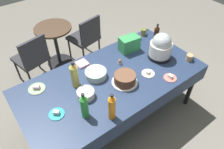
{
  "coord_description": "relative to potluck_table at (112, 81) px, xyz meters",
  "views": [
    {
      "loc": [
        -1.07,
        -1.43,
        2.47
      ],
      "look_at": [
        0.0,
        0.0,
        0.8
      ],
      "focal_mm": 33.86,
      "sensor_mm": 36.0,
      "label": 1
    }
  ],
  "objects": [
    {
      "name": "soda_bottle_ginger_ale",
      "position": [
        -0.4,
        0.15,
        0.22
      ],
      "size": [
        0.09,
        0.09,
        0.34
      ],
      "color": "gold",
      "rests_on": "potluck_table"
    },
    {
      "name": "slow_cooker",
      "position": [
        0.73,
        -0.06,
        0.22
      ],
      "size": [
        0.29,
        0.29,
        0.35
      ],
      "color": "black",
      "rests_on": "potluck_table"
    },
    {
      "name": "maroon_chair_right",
      "position": [
        0.41,
        1.29,
        -0.2
      ],
      "size": [
        0.52,
        0.52,
        0.85
      ],
      "color": "#333338",
      "rests_on": "ground"
    },
    {
      "name": "soda_bottle_cola",
      "position": [
        0.91,
        0.2,
        0.2
      ],
      "size": [
        0.07,
        0.07,
        0.3
      ],
      "color": "#33190F",
      "rests_on": "potluck_table"
    },
    {
      "name": "potluck_table",
      "position": [
        0.0,
        0.0,
        0.0
      ],
      "size": [
        2.2,
        1.1,
        0.75
      ],
      "color": "navy",
      "rests_on": "ground"
    },
    {
      "name": "glass_salad_bowl",
      "position": [
        -0.14,
        0.13,
        0.1
      ],
      "size": [
        0.25,
        0.25,
        0.08
      ],
      "primitive_type": "cylinder",
      "color": "#B2C6BC",
      "rests_on": "potluck_table"
    },
    {
      "name": "soda_bottle_lime_soda",
      "position": [
        -0.53,
        -0.27,
        0.21
      ],
      "size": [
        0.08,
        0.08,
        0.32
      ],
      "color": "green",
      "rests_on": "potluck_table"
    },
    {
      "name": "ceramic_snack_bowl",
      "position": [
        -0.4,
        -0.07,
        0.1
      ],
      "size": [
        0.19,
        0.19,
        0.08
      ],
      "primitive_type": "cylinder",
      "color": "silver",
      "rests_on": "potluck_table"
    },
    {
      "name": "cupcake_lemon",
      "position": [
        0.23,
        0.14,
        0.09
      ],
      "size": [
        0.05,
        0.05,
        0.07
      ],
      "color": "beige",
      "rests_on": "potluck_table"
    },
    {
      "name": "maroon_chair_left",
      "position": [
        -0.53,
        1.29,
        -0.2
      ],
      "size": [
        0.52,
        0.52,
        0.85
      ],
      "color": "#333338",
      "rests_on": "ground"
    },
    {
      "name": "soda_carton",
      "position": [
        0.51,
        0.3,
        0.16
      ],
      "size": [
        0.28,
        0.19,
        0.2
      ],
      "primitive_type": "cube",
      "rotation": [
        0.0,
        0.0,
        -0.12
      ],
      "color": "#338C4C",
      "rests_on": "potluck_table"
    },
    {
      "name": "ground",
      "position": [
        0.0,
        0.0,
        -0.69
      ],
      "size": [
        9.0,
        9.0,
        0.0
      ],
      "primitive_type": "plane",
      "color": "slate"
    },
    {
      "name": "cupcake_mint",
      "position": [
        1.0,
        0.13,
        0.09
      ],
      "size": [
        0.05,
        0.05,
        0.07
      ],
      "color": "beige",
      "rests_on": "potluck_table"
    },
    {
      "name": "dessert_plate_sage",
      "position": [
        -0.78,
        0.36,
        0.07
      ],
      "size": [
        0.19,
        0.19,
        0.05
      ],
      "color": "#8CA87F",
      "rests_on": "potluck_table"
    },
    {
      "name": "dessert_plate_cream",
      "position": [
        0.39,
        -0.2,
        0.07
      ],
      "size": [
        0.16,
        0.16,
        0.05
      ],
      "color": "beige",
      "rests_on": "potluck_table"
    },
    {
      "name": "paper_napkin_stack",
      "position": [
        -0.16,
        0.42,
        0.07
      ],
      "size": [
        0.14,
        0.14,
        0.02
      ],
      "primitive_type": "cube",
      "rotation": [
        0.0,
        0.0,
        0.01
      ],
      "color": "pink",
      "rests_on": "potluck_table"
    },
    {
      "name": "coffee_mug_olive",
      "position": [
        0.93,
        0.46,
        0.11
      ],
      "size": [
        0.11,
        0.07,
        0.09
      ],
      "color": "olive",
      "rests_on": "potluck_table"
    },
    {
      "name": "round_cafe_table",
      "position": [
        -0.05,
        1.52,
        -0.19
      ],
      "size": [
        0.6,
        0.6,
        0.72
      ],
      "color": "#473323",
      "rests_on": "ground"
    },
    {
      "name": "coffee_mug_tan",
      "position": [
        0.99,
        -0.33,
        0.1
      ],
      "size": [
        0.12,
        0.09,
        0.08
      ],
      "color": "tan",
      "rests_on": "potluck_table"
    },
    {
      "name": "dessert_plate_teal",
      "position": [
        -0.75,
        -0.09,
        0.07
      ],
      "size": [
        0.16,
        0.16,
        0.05
      ],
      "color": "teal",
      "rests_on": "potluck_table"
    },
    {
      "name": "cupcake_cocoa",
      "position": [
        0.8,
        0.4,
        0.09
      ],
      "size": [
        0.05,
        0.05,
        0.07
      ],
      "color": "beige",
      "rests_on": "potluck_table"
    },
    {
      "name": "soda_bottle_orange_juice",
      "position": [
        -0.33,
        -0.44,
        0.22
      ],
      "size": [
        0.07,
        0.07,
        0.33
      ],
      "color": "orange",
      "rests_on": "potluck_table"
    },
    {
      "name": "dessert_plate_coral",
      "position": [
        0.54,
        -0.41,
        0.07
      ],
      "size": [
        0.15,
        0.15,
        0.05
      ],
      "color": "#E07266",
      "rests_on": "potluck_table"
    },
    {
      "name": "frosted_layer_cake",
      "position": [
        0.07,
        -0.15,
        0.12
      ],
      "size": [
        0.3,
        0.3,
        0.12
      ],
      "color": "silver",
      "rests_on": "potluck_table"
    }
  ]
}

